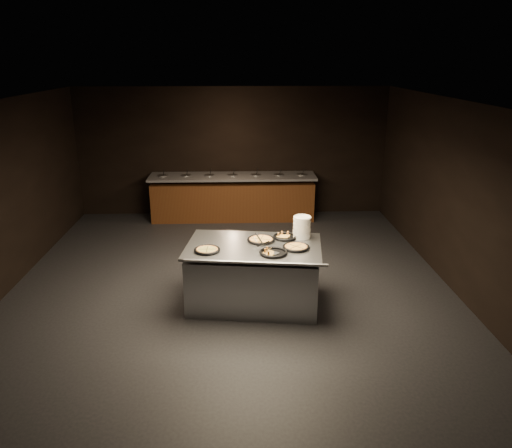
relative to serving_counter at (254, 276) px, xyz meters
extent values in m
cube|color=black|center=(-0.34, 0.58, -0.45)|extent=(7.00, 8.00, 0.01)
cube|color=black|center=(-0.34, 0.58, 2.46)|extent=(7.00, 8.00, 0.01)
cube|color=black|center=(-0.34, 4.59, 1.01)|extent=(7.00, 0.01, 2.90)
cube|color=black|center=(-0.34, -3.42, 1.01)|extent=(7.00, 0.01, 2.90)
cube|color=black|center=(3.16, 0.58, 1.01)|extent=(0.01, 8.00, 2.90)
cube|color=#522C13|center=(-0.34, 4.16, -0.02)|extent=(3.60, 0.75, 0.85)
cube|color=slate|center=(-0.34, 4.16, 0.53)|extent=(3.70, 0.83, 0.05)
cube|color=#35150C|center=(-0.34, 4.16, -0.40)|extent=(3.60, 0.69, 0.08)
cylinder|color=#B4B7BC|center=(-1.89, 4.16, 0.54)|extent=(0.22, 0.22, 0.08)
cylinder|color=#43732E|center=(-1.89, 4.16, 0.56)|extent=(0.19, 0.19, 0.02)
cylinder|color=black|center=(-1.86, 4.14, 0.65)|extent=(0.04, 0.10, 0.19)
cylinder|color=#B4B7BC|center=(-1.37, 4.16, 0.54)|extent=(0.22, 0.22, 0.08)
cylinder|color=#43732E|center=(-1.37, 4.16, 0.56)|extent=(0.19, 0.19, 0.02)
cylinder|color=black|center=(-1.34, 4.14, 0.65)|extent=(0.04, 0.10, 0.19)
cylinder|color=#B4B7BC|center=(-0.86, 4.16, 0.54)|extent=(0.22, 0.22, 0.08)
cylinder|color=#43732E|center=(-0.86, 4.16, 0.56)|extent=(0.19, 0.19, 0.02)
cylinder|color=black|center=(-0.83, 4.14, 0.65)|extent=(0.04, 0.10, 0.19)
cylinder|color=#B4B7BC|center=(-0.34, 4.16, 0.54)|extent=(0.22, 0.22, 0.08)
cylinder|color=#43732E|center=(-0.34, 4.16, 0.56)|extent=(0.19, 0.19, 0.02)
cylinder|color=black|center=(-0.31, 4.14, 0.65)|extent=(0.04, 0.10, 0.19)
cylinder|color=#B4B7BC|center=(0.18, 4.16, 0.54)|extent=(0.22, 0.22, 0.08)
cylinder|color=#43732E|center=(0.18, 4.16, 0.56)|extent=(0.19, 0.19, 0.02)
cylinder|color=black|center=(0.21, 4.14, 0.65)|extent=(0.04, 0.10, 0.19)
cylinder|color=#B4B7BC|center=(0.69, 4.16, 0.54)|extent=(0.22, 0.22, 0.08)
cylinder|color=#43732E|center=(0.69, 4.16, 0.56)|extent=(0.19, 0.19, 0.02)
cylinder|color=black|center=(0.72, 4.14, 0.65)|extent=(0.04, 0.10, 0.19)
cylinder|color=#B4B7BC|center=(1.21, 4.16, 0.54)|extent=(0.22, 0.22, 0.08)
cylinder|color=#43732E|center=(1.21, 4.16, 0.56)|extent=(0.19, 0.19, 0.02)
cylinder|color=black|center=(1.24, 4.14, 0.65)|extent=(0.04, 0.10, 0.19)
cube|color=#B4B7BC|center=(0.00, 0.00, -0.03)|extent=(1.98, 1.36, 0.83)
cube|color=#B4B7BC|center=(0.00, 0.00, 0.46)|extent=(2.07, 1.45, 0.04)
cylinder|color=#B4B7BC|center=(0.00, -0.61, 0.46)|extent=(1.92, 0.29, 0.04)
cylinder|color=white|center=(0.73, 0.30, 0.65)|extent=(0.26, 0.26, 0.33)
cylinder|color=black|center=(-0.66, -0.21, 0.49)|extent=(0.34, 0.34, 0.01)
torus|color=black|center=(-0.66, -0.21, 0.51)|extent=(0.37, 0.37, 0.04)
torus|color=olive|center=(-0.66, -0.21, 0.51)|extent=(0.31, 0.31, 0.03)
cylinder|color=#D2AF54|center=(-0.66, -0.21, 0.51)|extent=(0.26, 0.26, 0.02)
cube|color=black|center=(-0.66, -0.21, 0.52)|extent=(0.02, 0.26, 0.00)
cube|color=black|center=(-0.66, -0.21, 0.52)|extent=(0.26, 0.02, 0.00)
cylinder|color=black|center=(0.11, 0.18, 0.49)|extent=(0.39, 0.39, 0.01)
torus|color=black|center=(0.11, 0.18, 0.51)|extent=(0.41, 0.41, 0.04)
torus|color=olive|center=(0.11, 0.18, 0.51)|extent=(0.35, 0.35, 0.03)
cylinder|color=gold|center=(0.11, 0.18, 0.51)|extent=(0.31, 0.31, 0.02)
cube|color=black|center=(0.11, 0.18, 0.52)|extent=(0.09, 0.30, 0.00)
cube|color=black|center=(0.11, 0.18, 0.52)|extent=(0.30, 0.09, 0.00)
cylinder|color=black|center=(0.48, 0.29, 0.49)|extent=(0.34, 0.34, 0.01)
torus|color=black|center=(0.48, 0.29, 0.51)|extent=(0.36, 0.36, 0.04)
cylinder|color=black|center=(0.26, -0.34, 0.49)|extent=(0.37, 0.37, 0.01)
torus|color=black|center=(0.26, -0.34, 0.51)|extent=(0.39, 0.39, 0.04)
cylinder|color=black|center=(0.60, -0.14, 0.49)|extent=(0.36, 0.36, 0.01)
torus|color=black|center=(0.60, -0.14, 0.51)|extent=(0.38, 0.38, 0.04)
torus|color=olive|center=(0.60, -0.14, 0.51)|extent=(0.32, 0.32, 0.03)
cylinder|color=gold|center=(0.60, -0.14, 0.51)|extent=(0.28, 0.28, 0.02)
cube|color=black|center=(0.60, -0.14, 0.52)|extent=(0.20, 0.20, 0.00)
cube|color=black|center=(0.60, -0.14, 0.52)|extent=(0.20, 0.20, 0.00)
cube|color=#B4B7BC|center=(-0.02, 0.14, 0.51)|extent=(0.14, 0.14, 0.00)
cylinder|color=black|center=(0.08, 0.02, 0.58)|extent=(0.12, 0.17, 0.14)
cylinder|color=#B4B7BC|center=(0.03, 0.08, 0.53)|extent=(0.07, 0.08, 0.08)
cube|color=#B4B7BC|center=(0.27, -0.36, 0.51)|extent=(0.16, 0.15, 0.00)
cylinder|color=black|center=(0.13, -0.25, 0.60)|extent=(0.17, 0.17, 0.16)
cylinder|color=#B4B7BC|center=(0.20, -0.30, 0.54)|extent=(0.09, 0.09, 0.10)
camera|label=1|loc=(-0.21, -6.72, 3.07)|focal=35.00mm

